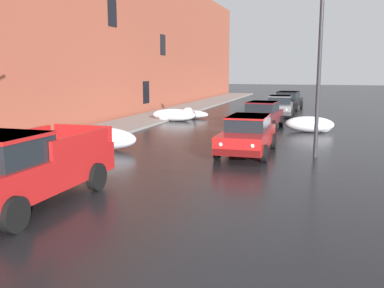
# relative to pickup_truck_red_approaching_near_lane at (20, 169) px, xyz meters

# --- Properties ---
(left_sidewalk_slab) EXTENTS (3.07, 80.00, 0.13)m
(left_sidewalk_slab) POSITION_rel_pickup_truck_red_approaching_near_lane_xyz_m (-4.17, 9.00, -0.82)
(left_sidewalk_slab) COLOR gray
(left_sidewalk_slab) RESTS_ON ground
(brick_townhouse_facade) EXTENTS (0.63, 80.00, 10.69)m
(brick_townhouse_facade) POSITION_rel_pickup_truck_red_approaching_near_lane_xyz_m (-6.20, 9.00, 4.46)
(brick_townhouse_facade) COLOR #9E4C38
(brick_townhouse_facade) RESTS_ON ground
(snow_bank_near_corner_left) EXTENTS (3.13, 1.18, 0.90)m
(snow_bank_near_corner_left) POSITION_rel_pickup_truck_red_approaching_near_lane_xyz_m (-1.97, 7.06, -0.45)
(snow_bank_near_corner_left) COLOR white
(snow_bank_near_corner_left) RESTS_ON ground
(snow_bank_along_left_kerb) EXTENTS (2.42, 1.04, 0.80)m
(snow_bank_along_left_kerb) POSITION_rel_pickup_truck_red_approaching_near_lane_xyz_m (5.96, 14.57, -0.49)
(snow_bank_along_left_kerb) COLOR white
(snow_bank_along_left_kerb) RESTS_ON ground
(snow_bank_mid_block_left) EXTENTS (2.97, 1.06, 0.71)m
(snow_bank_mid_block_left) POSITION_rel_pickup_truck_red_approaching_near_lane_xyz_m (-2.07, 18.79, -0.59)
(snow_bank_mid_block_left) COLOR white
(snow_bank_mid_block_left) RESTS_ON ground
(snow_bank_along_right_kerb) EXTENTS (2.77, 0.99, 0.75)m
(snow_bank_along_right_kerb) POSITION_rel_pickup_truck_red_approaching_near_lane_xyz_m (-2.45, 17.13, -0.52)
(snow_bank_along_right_kerb) COLOR white
(snow_bank_along_right_kerb) RESTS_ON ground
(pickup_truck_red_approaching_near_lane) EXTENTS (2.18, 5.31, 1.76)m
(pickup_truck_red_approaching_near_lane) POSITION_rel_pickup_truck_red_approaching_near_lane_xyz_m (0.00, 0.00, 0.00)
(pickup_truck_red_approaching_near_lane) COLOR red
(pickup_truck_red_approaching_near_lane) RESTS_ON ground
(sedan_red_parked_kerbside_close) EXTENTS (1.87, 4.47, 1.42)m
(sedan_red_parked_kerbside_close) POSITION_rel_pickup_truck_red_approaching_near_lane_xyz_m (3.84, 7.95, -0.13)
(sedan_red_parked_kerbside_close) COLOR red
(sedan_red_parked_kerbside_close) RESTS_ON ground
(sedan_maroon_parked_kerbside_mid) EXTENTS (2.13, 4.08, 1.42)m
(sedan_maroon_parked_kerbside_mid) POSITION_rel_pickup_truck_red_approaching_near_lane_xyz_m (3.30, 15.39, -0.13)
(sedan_maroon_parked_kerbside_mid) COLOR maroon
(sedan_maroon_parked_kerbside_mid) RESTS_ON ground
(sedan_grey_parked_far_down_block) EXTENTS (1.99, 4.13, 1.42)m
(sedan_grey_parked_far_down_block) POSITION_rel_pickup_truck_red_approaching_near_lane_xyz_m (3.63, 21.48, -0.13)
(sedan_grey_parked_far_down_block) COLOR slate
(sedan_grey_parked_far_down_block) RESTS_ON ground
(sedan_black_queued_behind_truck) EXTENTS (2.29, 4.35, 1.42)m
(sedan_black_queued_behind_truck) POSITION_rel_pickup_truck_red_approaching_near_lane_xyz_m (3.63, 27.61, -0.13)
(sedan_black_queued_behind_truck) COLOR black
(sedan_black_queued_behind_truck) RESTS_ON ground
(street_lamp_post) EXTENTS (0.44, 0.24, 6.03)m
(street_lamp_post) POSITION_rel_pickup_truck_red_approaching_near_lane_xyz_m (6.31, 7.93, 2.49)
(street_lamp_post) COLOR #28282D
(street_lamp_post) RESTS_ON ground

